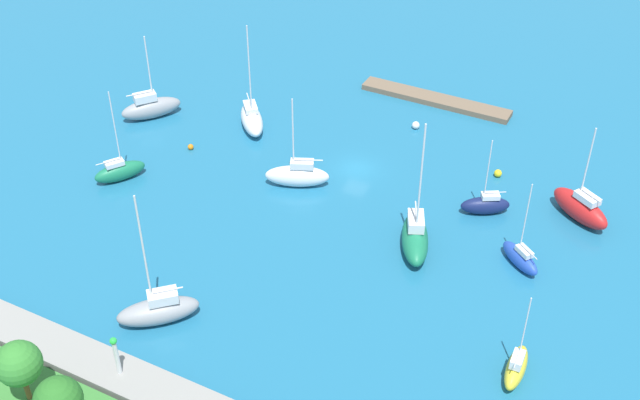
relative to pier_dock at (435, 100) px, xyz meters
name	(u,v)px	position (x,y,z in m)	size (l,w,h in m)	color
water	(356,169)	(2.40, 17.08, -0.34)	(160.00, 160.00, 0.00)	#1E668C
pier_dock	(435,100)	(0.00, 0.00, 0.00)	(18.27, 2.49, 0.67)	brown
breakwater	(162,395)	(2.40, 51.55, 0.18)	(56.85, 3.55, 1.03)	gray
harbor_beacon	(116,353)	(6.22, 51.55, 2.85)	(0.56, 0.56, 3.73)	silver
park_tree_midwest	(19,364)	(10.67, 56.55, 4.36)	(3.40, 3.40, 5.44)	brown
park_tree_east	(58,400)	(5.55, 58.04, 4.82)	(3.37, 3.37, 5.89)	brown
sailboat_gray_near_pier	(159,310)	(7.52, 44.84, 0.92)	(6.64, 6.46, 13.10)	gray
sailboat_white_far_south	(297,175)	(6.52, 22.53, 0.94)	(6.78, 4.46, 10.16)	white
sailboat_green_lone_south	(120,171)	(23.38, 30.01, 0.72)	(4.35, 5.44, 10.26)	#19724C
sailboat_blue_mid_basin	(520,257)	(-17.26, 24.26, 0.61)	(4.65, 4.03, 8.89)	#2347B2
sailboat_yellow_along_channel	(516,367)	(-20.63, 37.10, 0.71)	(1.66, 4.76, 8.10)	yellow
sailboat_red_west_end	(580,207)	(-20.44, 14.91, 1.04)	(6.89, 5.44, 10.14)	red
sailboat_navy_east_end	(485,205)	(-12.02, 18.17, 0.65)	(5.01, 3.87, 8.42)	#141E4C
sailboat_gray_center_basin	(151,107)	(28.08, 18.36, 0.97)	(6.01, 6.89, 10.11)	gray
sailboat_white_lone_north	(252,119)	(16.46, 15.10, 0.89)	(6.03, 6.51, 12.75)	white
sailboat_green_off_beacon	(415,237)	(-7.91, 26.39, 1.01)	(5.20, 7.66, 13.78)	#19724C
mooring_buoy_yellow	(498,173)	(-11.32, 11.58, 0.07)	(0.82, 0.82, 0.82)	yellow
mooring_buoy_orange	(191,147)	(20.15, 21.99, -0.02)	(0.64, 0.64, 0.64)	orange
mooring_buoy_white	(416,125)	(-0.14, 6.66, 0.10)	(0.87, 0.87, 0.87)	white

